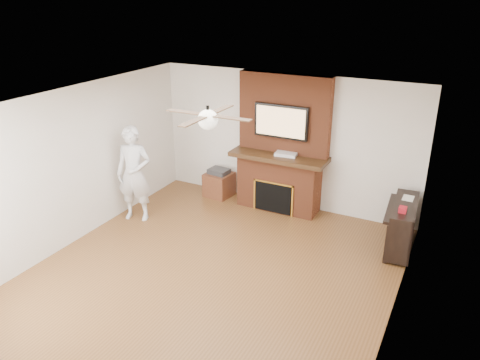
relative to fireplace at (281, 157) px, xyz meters
The scene contains 12 objects.
room_shell 2.56m from the fireplace, 90.00° to the right, with size 5.36×5.86×2.86m.
fireplace is the anchor object (origin of this frame).
tv 0.69m from the fireplace, 90.00° to the right, with size 1.00×0.08×0.60m.
ceiling_fan 2.88m from the fireplace, 90.00° to the right, with size 1.21×1.21×0.31m.
person 2.65m from the fireplace, 142.64° to the right, with size 0.63×0.42×1.72m, color silver.
side_table 1.47m from the fireplace, behind, with size 0.54×0.54×0.56m.
piano 2.44m from the fireplace, 13.34° to the right, with size 0.52×1.21×0.87m.
cable_box 0.20m from the fireplace, 35.30° to the right, with size 0.38×0.22×0.05m, color silver.
candle_orange 0.98m from the fireplace, 132.44° to the right, with size 0.07×0.07×0.11m, color orange.
candle_green 0.97m from the fireplace, 80.52° to the right, with size 0.06×0.06×0.09m, color #367830.
candle_cream 0.97m from the fireplace, 88.68° to the right, with size 0.08×0.08×0.10m, color beige.
candle_blue 1.00m from the fireplace, 53.47° to the right, with size 0.07×0.07×0.08m, color #3742A7.
Camera 1 is at (2.99, -4.97, 3.89)m, focal length 35.00 mm.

